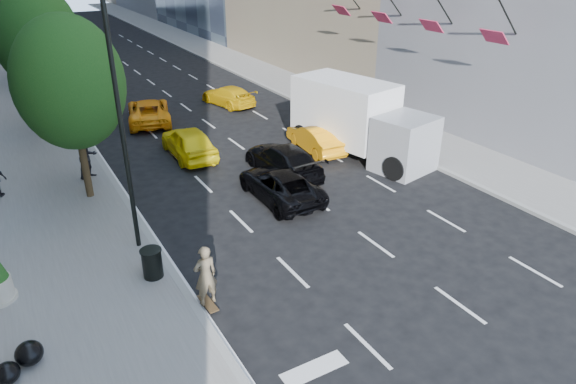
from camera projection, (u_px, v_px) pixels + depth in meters
ground at (353, 252)px, 18.13m from camera, size 160.00×160.00×0.00m
sidewalk_left at (8, 92)px, 37.44m from camera, size 6.00×120.00×0.15m
sidewalk_right at (243, 64)px, 45.98m from camera, size 4.00×120.00×0.15m
lamp_near at (121, 87)px, 15.87m from camera, size 2.13×0.22×10.00m
lamp_far at (46, 20)px, 29.90m from camera, size 2.13×0.22×10.00m
tree_near at (70, 83)px, 19.74m from camera, size 4.20×4.20×7.46m
tree_mid at (37, 37)px, 27.39m from camera, size 4.50×4.50×7.99m
tree_far at (18, 22)px, 37.82m from camera, size 3.90×3.90×6.92m
traffic_signal at (21, 15)px, 44.59m from camera, size 2.48×0.53×5.20m
facade_flags at (407, 18)px, 28.02m from camera, size 1.85×13.30×2.05m
skateboarder at (206, 279)px, 14.99m from camera, size 0.74×0.51×1.95m
black_sedan_lincoln at (280, 184)px, 21.67m from camera, size 2.20×4.74×1.32m
black_sedan_mercedes at (283, 160)px, 23.93m from camera, size 2.04×5.02×1.46m
taxi_a at (189, 142)px, 25.93m from camera, size 1.97×4.65×1.57m
taxi_b at (316, 138)px, 26.74m from camera, size 1.79×4.30×1.38m
taxi_c at (149, 111)px, 30.95m from camera, size 3.55×5.56×1.43m
taxi_d at (228, 96)px, 34.34m from camera, size 2.74×4.75×1.29m
city_bus at (65, 62)px, 40.24m from camera, size 5.86×10.99×2.99m
box_truck at (359, 119)px, 25.83m from camera, size 4.26×8.03×3.65m
pedestrian_a at (87, 157)px, 23.13m from camera, size 1.18×1.07×1.97m
trash_can at (152, 264)px, 16.34m from camera, size 0.63×0.63×0.95m
garbage_bags at (20, 361)px, 12.79m from camera, size 1.19×1.15×0.59m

